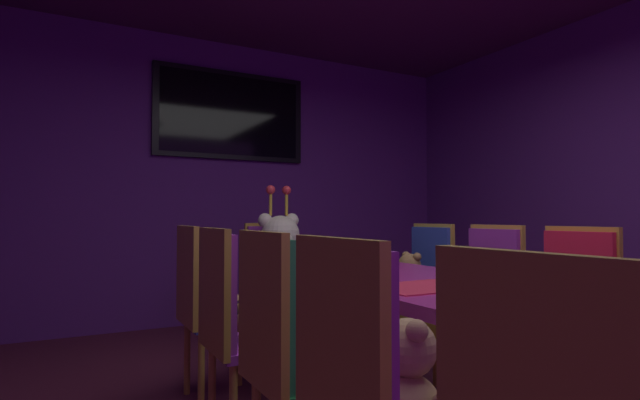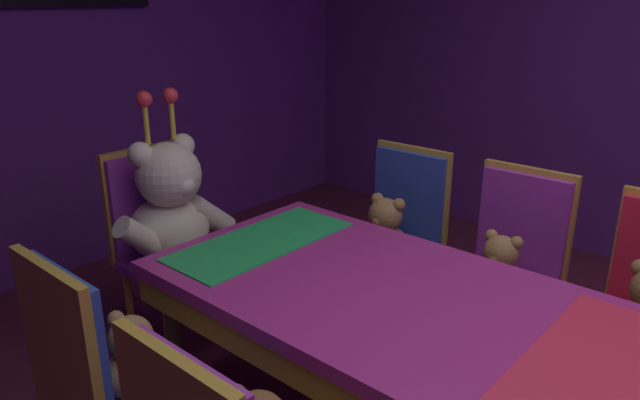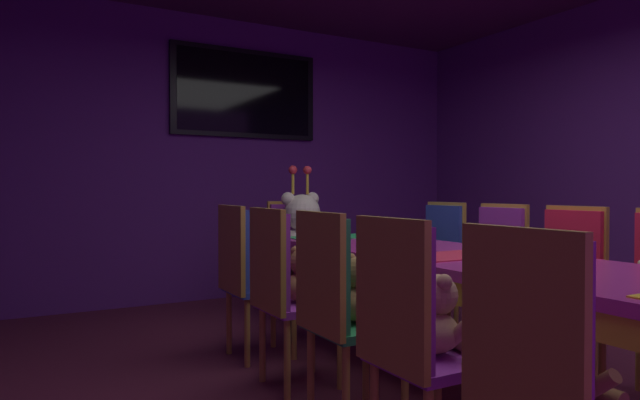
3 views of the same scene
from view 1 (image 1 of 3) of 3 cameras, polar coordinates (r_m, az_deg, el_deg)
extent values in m
cube|color=#59267F|center=(5.06, -10.63, 2.21)|extent=(5.20, 0.12, 2.80)
cube|color=#B22D8C|center=(2.24, 15.22, -10.13)|extent=(0.90, 2.98, 0.05)
cube|color=gold|center=(2.25, 15.24, -12.02)|extent=(0.88, 2.92, 0.10)
cylinder|color=#4C3826|center=(3.58, 4.65, -13.07)|extent=(0.07, 0.07, 0.69)
cylinder|color=#4C3826|center=(3.24, -7.16, -14.25)|extent=(0.07, 0.07, 0.69)
cube|color=#E52D4C|center=(2.24, 15.21, -9.42)|extent=(0.77, 0.32, 0.01)
cube|color=green|center=(3.27, -0.34, -7.10)|extent=(0.77, 0.32, 0.01)
cube|color=purple|center=(1.27, 2.86, -16.84)|extent=(0.05, 0.38, 0.50)
cube|color=gold|center=(1.26, 1.98, -16.97)|extent=(0.03, 0.41, 0.55)
sphere|color=tan|center=(1.38, 10.17, -16.54)|extent=(0.16, 0.16, 0.16)
sphere|color=tan|center=(1.42, 11.93, -16.65)|extent=(0.06, 0.06, 0.06)
sphere|color=tan|center=(1.41, 8.07, -13.87)|extent=(0.06, 0.06, 0.06)
sphere|color=tan|center=(1.32, 11.19, -14.69)|extent=(0.06, 0.06, 0.06)
cylinder|color=tan|center=(1.51, 8.48, -20.28)|extent=(0.05, 0.14, 0.13)
cube|color=#268C4C|center=(1.92, -0.85, -20.02)|extent=(0.40, 0.40, 0.04)
cube|color=#268C4C|center=(1.78, -6.12, -12.49)|extent=(0.05, 0.38, 0.50)
cube|color=gold|center=(1.77, -6.78, -12.53)|extent=(0.03, 0.41, 0.55)
ellipsoid|color=olive|center=(1.89, -0.85, -16.90)|extent=(0.20, 0.20, 0.16)
sphere|color=olive|center=(1.87, -0.35, -12.56)|extent=(0.16, 0.16, 0.16)
sphere|color=#AE7747|center=(1.90, 1.14, -12.77)|extent=(0.06, 0.06, 0.06)
sphere|color=olive|center=(1.90, -1.69, -10.52)|extent=(0.06, 0.06, 0.06)
sphere|color=olive|center=(1.80, 0.05, -11.03)|extent=(0.06, 0.06, 0.06)
cylinder|color=olive|center=(1.99, -1.13, -15.66)|extent=(0.06, 0.14, 0.13)
cylinder|color=olive|center=(1.82, 1.86, -16.96)|extent=(0.06, 0.14, 0.13)
cylinder|color=olive|center=(2.01, 1.89, -17.58)|extent=(0.07, 0.15, 0.07)
cylinder|color=olive|center=(1.92, 3.55, -18.31)|extent=(0.07, 0.15, 0.07)
cube|color=purple|center=(2.40, -7.46, -16.35)|extent=(0.40, 0.40, 0.04)
cube|color=purple|center=(2.29, -11.72, -10.12)|extent=(0.05, 0.38, 0.50)
cube|color=gold|center=(2.28, -12.25, -10.14)|extent=(0.03, 0.41, 0.55)
cylinder|color=gold|center=(2.66, -5.35, -20.04)|extent=(0.04, 0.04, 0.42)
cylinder|color=gold|center=(2.38, -2.12, -22.22)|extent=(0.04, 0.04, 0.42)
cylinder|color=gold|center=(2.56, -12.43, -20.75)|extent=(0.04, 0.04, 0.42)
ellipsoid|color=brown|center=(2.37, -7.45, -13.90)|extent=(0.19, 0.19, 0.15)
sphere|color=brown|center=(2.35, -7.04, -10.57)|extent=(0.15, 0.15, 0.15)
sphere|color=#99663C|center=(2.37, -5.84, -10.78)|extent=(0.06, 0.06, 0.06)
sphere|color=brown|center=(2.39, -7.92, -9.03)|extent=(0.06, 0.06, 0.06)
sphere|color=brown|center=(2.29, -6.91, -9.37)|extent=(0.06, 0.06, 0.06)
cylinder|color=brown|center=(2.47, -7.38, -13.05)|extent=(0.05, 0.14, 0.13)
cylinder|color=brown|center=(2.30, -5.63, -13.92)|extent=(0.05, 0.14, 0.13)
cylinder|color=brown|center=(2.47, -5.08, -14.63)|extent=(0.07, 0.14, 0.07)
cylinder|color=brown|center=(2.38, -4.09, -15.13)|extent=(0.07, 0.14, 0.07)
cube|color=#2D47B2|center=(2.95, -11.31, -13.56)|extent=(0.40, 0.40, 0.04)
cube|color=#2D47B2|center=(2.86, -14.76, -8.43)|extent=(0.05, 0.38, 0.50)
cube|color=gold|center=(2.86, -15.18, -8.43)|extent=(0.03, 0.41, 0.55)
cylinder|color=gold|center=(3.20, -9.34, -16.87)|extent=(0.04, 0.04, 0.42)
cylinder|color=gold|center=(2.91, -7.20, -18.41)|extent=(0.04, 0.04, 0.42)
cylinder|color=gold|center=(3.12, -15.18, -17.25)|extent=(0.04, 0.04, 0.42)
cylinder|color=gold|center=(2.82, -13.63, -18.94)|extent=(0.04, 0.04, 0.42)
ellipsoid|color=#9E7247|center=(2.94, -11.30, -11.72)|extent=(0.17, 0.17, 0.14)
sphere|color=#9E7247|center=(2.92, -10.99, -9.29)|extent=(0.14, 0.14, 0.14)
sphere|color=tan|center=(2.94, -10.10, -9.46)|extent=(0.05, 0.05, 0.05)
sphere|color=#9E7247|center=(2.96, -11.57, -8.18)|extent=(0.05, 0.05, 0.05)
sphere|color=#9E7247|center=(2.86, -10.97, -8.40)|extent=(0.05, 0.05, 0.05)
cylinder|color=#9E7247|center=(3.03, -11.12, -11.16)|extent=(0.05, 0.12, 0.11)
cylinder|color=#9E7247|center=(2.86, -10.09, -11.70)|extent=(0.05, 0.12, 0.11)
cylinder|color=#9E7247|center=(3.02, -9.47, -12.35)|extent=(0.06, 0.13, 0.06)
cylinder|color=#9E7247|center=(2.94, -8.88, -12.66)|extent=(0.06, 0.13, 0.06)
cube|color=red|center=(2.80, 25.88, -14.05)|extent=(0.40, 0.40, 0.04)
cube|color=red|center=(2.90, 27.90, -8.18)|extent=(0.05, 0.38, 0.50)
cube|color=gold|center=(2.92, 28.14, -8.13)|extent=(0.03, 0.41, 0.55)
cylinder|color=gold|center=(3.07, 25.25, -17.36)|extent=(0.04, 0.04, 0.42)
cylinder|color=gold|center=(2.90, 30.60, -18.23)|extent=(0.04, 0.04, 0.42)
cylinder|color=gold|center=(2.83, 21.17, -18.77)|extent=(0.04, 0.04, 0.42)
cylinder|color=gold|center=(2.65, 26.77, -19.94)|extent=(0.04, 0.04, 0.42)
ellipsoid|color=olive|center=(2.78, 25.84, -11.82)|extent=(0.20, 0.20, 0.16)
sphere|color=olive|center=(2.74, 25.57, -8.84)|extent=(0.16, 0.16, 0.16)
sphere|color=#AE7747|center=(2.70, 24.86, -9.22)|extent=(0.06, 0.06, 0.06)
sphere|color=olive|center=(2.72, 26.84, -7.58)|extent=(0.06, 0.06, 0.06)
sphere|color=olive|center=(2.79, 24.74, -7.46)|extent=(0.06, 0.06, 0.06)
cylinder|color=olive|center=(2.68, 27.10, -11.81)|extent=(0.06, 0.15, 0.14)
cylinder|color=olive|center=(2.81, 23.59, -11.42)|extent=(0.06, 0.15, 0.14)
cylinder|color=olive|center=(2.65, 25.09, -13.54)|extent=(0.07, 0.15, 0.07)
cylinder|color=olive|center=(2.72, 23.21, -13.28)|extent=(0.07, 0.15, 0.07)
cube|color=purple|center=(3.17, 17.43, -12.70)|extent=(0.40, 0.40, 0.04)
cube|color=purple|center=(3.26, 19.62, -7.58)|extent=(0.05, 0.38, 0.50)
cube|color=gold|center=(3.28, 19.87, -7.55)|extent=(0.03, 0.41, 0.55)
cylinder|color=gold|center=(3.44, 17.43, -15.75)|extent=(0.04, 0.04, 0.42)
cylinder|color=gold|center=(3.23, 21.66, -16.63)|extent=(0.04, 0.04, 0.42)
cylinder|color=gold|center=(3.23, 13.28, -16.73)|extent=(0.04, 0.04, 0.42)
cylinder|color=gold|center=(3.00, 17.53, -17.83)|extent=(0.04, 0.04, 0.42)
ellipsoid|color=#9E7247|center=(3.15, 17.41, -10.93)|extent=(0.18, 0.18, 0.14)
sphere|color=#9E7247|center=(3.12, 17.18, -8.61)|extent=(0.14, 0.14, 0.14)
sphere|color=tan|center=(3.09, 16.54, -8.89)|extent=(0.05, 0.05, 0.05)
sphere|color=#9E7247|center=(3.09, 18.10, -7.66)|extent=(0.05, 0.05, 0.05)
sphere|color=#9E7247|center=(3.17, 16.67, -7.54)|extent=(0.05, 0.05, 0.05)
cylinder|color=#9E7247|center=(3.06, 18.14, -10.92)|extent=(0.05, 0.13, 0.12)
cylinder|color=#9E7247|center=(3.19, 15.76, -10.58)|extent=(0.05, 0.13, 0.12)
cylinder|color=#9E7247|center=(3.05, 16.50, -12.18)|extent=(0.06, 0.13, 0.06)
cylinder|color=#9E7247|center=(3.11, 15.24, -11.97)|extent=(0.06, 0.13, 0.06)
cube|color=#2D47B2|center=(3.58, 10.61, -11.51)|extent=(0.40, 0.40, 0.04)
cube|color=#2D47B2|center=(3.66, 12.80, -7.02)|extent=(0.05, 0.38, 0.50)
cube|color=gold|center=(3.67, 13.05, -7.00)|extent=(0.03, 0.41, 0.55)
cylinder|color=gold|center=(3.84, 11.01, -14.33)|extent=(0.04, 0.04, 0.42)
cylinder|color=gold|center=(3.61, 14.34, -15.13)|extent=(0.04, 0.04, 0.42)
cylinder|color=gold|center=(3.65, 6.98, -15.00)|extent=(0.04, 0.04, 0.42)
cylinder|color=gold|center=(3.40, 10.20, -15.96)|extent=(0.04, 0.04, 0.42)
ellipsoid|color=#9E7247|center=(3.56, 10.60, -9.77)|extent=(0.20, 0.20, 0.16)
sphere|color=#9E7247|center=(3.53, 10.35, -7.45)|extent=(0.16, 0.16, 0.16)
sphere|color=tan|center=(3.50, 9.64, -7.70)|extent=(0.06, 0.06, 0.06)
sphere|color=#9E7247|center=(3.49, 11.21, -6.50)|extent=(0.06, 0.06, 0.06)
sphere|color=#9E7247|center=(3.59, 9.96, -6.39)|extent=(0.06, 0.06, 0.06)
cylinder|color=#9E7247|center=(3.46, 11.12, -9.74)|extent=(0.06, 0.14, 0.13)
cylinder|color=#9E7247|center=(3.61, 9.05, -9.41)|extent=(0.06, 0.14, 0.13)
cylinder|color=#9E7247|center=(3.45, 9.43, -10.96)|extent=(0.07, 0.15, 0.07)
cylinder|color=#9E7247|center=(3.53, 8.34, -10.75)|extent=(0.07, 0.15, 0.07)
cube|color=purple|center=(3.88, -4.86, -10.77)|extent=(0.40, 0.40, 0.04)
cube|color=purple|center=(4.02, -5.87, -6.60)|extent=(0.38, 0.05, 0.50)
cube|color=gold|center=(4.04, -5.99, -6.57)|extent=(0.41, 0.03, 0.55)
cylinder|color=gold|center=(4.13, -3.68, -13.48)|extent=(0.04, 0.04, 0.42)
cylinder|color=gold|center=(3.85, -1.64, -14.34)|extent=(0.04, 0.04, 0.42)
cylinder|color=gold|center=(4.01, -7.96, -13.81)|extent=(0.04, 0.04, 0.42)
cylinder|color=gold|center=(3.72, -6.20, -14.77)|extent=(0.04, 0.04, 0.42)
ellipsoid|color=silver|center=(3.86, -4.85, -8.06)|extent=(0.37, 0.37, 0.30)
sphere|color=silver|center=(3.81, -4.64, -4.07)|extent=(0.30, 0.30, 0.30)
sphere|color=white|center=(3.72, -4.01, -4.47)|extent=(0.11, 0.11, 0.11)
sphere|color=silver|center=(3.88, -3.31, -2.37)|extent=(0.11, 0.11, 0.11)
sphere|color=silver|center=(3.79, -6.40, -2.37)|extent=(0.11, 0.11, 0.11)
cylinder|color=silver|center=(3.86, -1.83, -7.61)|extent=(0.27, 0.10, 0.25)
cylinder|color=silver|center=(3.71, -7.05, -7.83)|extent=(0.27, 0.10, 0.25)
cylinder|color=silver|center=(3.69, -1.90, -9.92)|extent=(0.28, 0.13, 0.13)
cylinder|color=silver|center=(3.61, -4.76, -10.10)|extent=(0.28, 0.13, 0.13)
cylinder|color=gold|center=(3.87, -3.91, -0.33)|extent=(0.02, 0.02, 0.20)
sphere|color=#E5333F|center=(3.87, -3.91, 1.14)|extent=(0.07, 0.07, 0.07)
cylinder|color=gold|center=(3.81, -5.76, -0.31)|extent=(0.02, 0.02, 0.20)
sphere|color=#E5333F|center=(3.82, -5.76, 1.19)|extent=(0.07, 0.07, 0.07)
cube|color=black|center=(5.06, -10.27, 9.63)|extent=(1.52, 0.05, 0.88)
cube|color=black|center=(5.04, -10.18, 9.69)|extent=(1.40, 0.01, 0.79)
camera|label=2|loc=(1.43, -24.74, 24.03)|focal=32.85mm
camera|label=3|loc=(0.82, -162.01, 5.37)|focal=31.39mm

